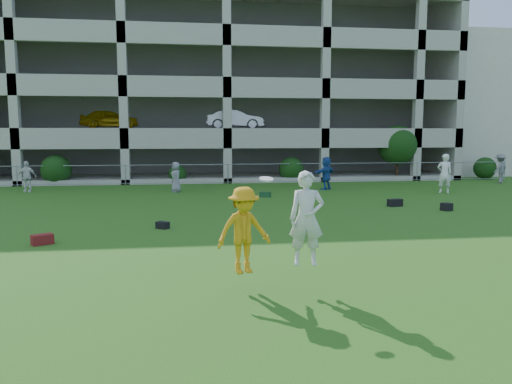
{
  "coord_description": "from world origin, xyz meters",
  "views": [
    {
      "loc": [
        -2.4,
        -10.76,
        3.08
      ],
      "look_at": [
        -0.5,
        3.0,
        1.4
      ],
      "focal_mm": 35.0,
      "sensor_mm": 36.0,
      "label": 1
    }
  ],
  "objects": [
    {
      "name": "bystander_d",
      "position": [
        4.97,
        15.11,
        0.88
      ],
      "size": [
        1.59,
        1.43,
        1.76
      ],
      "primitive_type": "imported",
      "rotation": [
        0.0,
        0.0,
        3.82
      ],
      "color": "#214D9B",
      "rests_on": "ground"
    },
    {
      "name": "bag_black_b",
      "position": [
        -3.22,
        5.22,
        0.11
      ],
      "size": [
        0.47,
        0.45,
        0.22
      ],
      "primitive_type": "cube",
      "rotation": [
        0.0,
        0.0,
        -0.68
      ],
      "color": "black",
      "rests_on": "ground"
    },
    {
      "name": "bystander_c",
      "position": [
        -2.99,
        15.04,
        0.78
      ],
      "size": [
        0.72,
        0.88,
        1.56
      ],
      "primitive_type": "imported",
      "rotation": [
        0.0,
        0.0,
        -1.23
      ],
      "color": "gray",
      "rests_on": "ground"
    },
    {
      "name": "shrub_row",
      "position": [
        4.59,
        19.7,
        1.51
      ],
      "size": [
        34.38,
        2.52,
        3.5
      ],
      "color": "#163D11",
      "rests_on": "ground"
    },
    {
      "name": "bag_red_a",
      "position": [
        -6.38,
        3.35,
        0.14
      ],
      "size": [
        0.63,
        0.54,
        0.28
      ],
      "primitive_type": "cube",
      "rotation": [
        0.0,
        0.0,
        0.55
      ],
      "color": "#5E1A10",
      "rests_on": "ground"
    },
    {
      "name": "bag_green_g",
      "position": [
        1.24,
        12.43,
        0.12
      ],
      "size": [
        0.58,
        0.46,
        0.25
      ],
      "primitive_type": "cube",
      "rotation": [
        0.0,
        0.0,
        -0.38
      ],
      "color": "#153A18",
      "rests_on": "ground"
    },
    {
      "name": "fence",
      "position": [
        0.0,
        19.0,
        0.61
      ],
      "size": [
        36.06,
        0.06,
        1.2
      ],
      "color": "gray",
      "rests_on": "ground"
    },
    {
      "name": "bystander_f",
      "position": [
        16.33,
        16.98,
        0.89
      ],
      "size": [
        1.33,
        1.14,
        1.78
      ],
      "primitive_type": "imported",
      "rotation": [
        0.0,
        0.0,
        3.65
      ],
      "color": "slate",
      "rests_on": "ground"
    },
    {
      "name": "stucco_building",
      "position": [
        23.0,
        28.0,
        5.0
      ],
      "size": [
        16.0,
        14.0,
        10.0
      ],
      "primitive_type": "cube",
      "color": "beige",
      "rests_on": "ground"
    },
    {
      "name": "ground",
      "position": [
        0.0,
        0.0,
        0.0
      ],
      "size": [
        100.0,
        100.0,
        0.0
      ],
      "primitive_type": "plane",
      "color": "#235114",
      "rests_on": "ground"
    },
    {
      "name": "parking_garage",
      "position": [
        -0.01,
        27.7,
        6.01
      ],
      "size": [
        30.0,
        14.0,
        12.0
      ],
      "color": "#9E998C",
      "rests_on": "ground"
    },
    {
      "name": "bag_black_e",
      "position": [
        6.14,
        8.79,
        0.15
      ],
      "size": [
        0.65,
        0.42,
        0.3
      ],
      "primitive_type": "cube",
      "rotation": [
        0.0,
        0.0,
        0.22
      ],
      "color": "black",
      "rests_on": "ground"
    },
    {
      "name": "frisbee_contest",
      "position": [
        -0.96,
        -1.39,
        1.26
      ],
      "size": [
        2.17,
        0.93,
        2.0
      ],
      "color": "orange",
      "rests_on": "ground"
    },
    {
      "name": "bystander_e",
      "position": [
        10.44,
        12.76,
        0.99
      ],
      "size": [
        0.81,
        0.62,
        1.99
      ],
      "primitive_type": "imported",
      "rotation": [
        0.0,
        0.0,
        2.92
      ],
      "color": "white",
      "rests_on": "ground"
    },
    {
      "name": "crate_d",
      "position": [
        7.69,
        7.43,
        0.15
      ],
      "size": [
        0.45,
        0.45,
        0.3
      ],
      "primitive_type": "cube",
      "rotation": [
        0.0,
        0.0,
        0.37
      ],
      "color": "black",
      "rests_on": "ground"
    },
    {
      "name": "bystander_b",
      "position": [
        -10.6,
        16.13,
        0.8
      ],
      "size": [
        0.94,
        0.39,
        1.6
      ],
      "primitive_type": "imported",
      "rotation": [
        0.0,
        0.0,
        0.0
      ],
      "color": "silver",
      "rests_on": "ground"
    }
  ]
}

